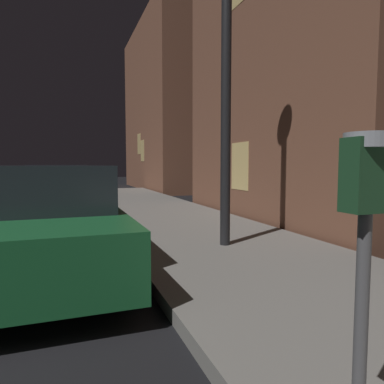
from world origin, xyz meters
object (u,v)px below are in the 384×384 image
(parking_meter, at_px, (365,219))
(car_green, at_px, (44,220))
(car_blue, at_px, (56,188))
(street_lamp, at_px, (226,30))

(parking_meter, xyz_separation_m, car_green, (-1.42, 3.89, -0.50))
(car_green, distance_m, car_blue, 6.58)
(car_green, bearing_deg, car_blue, 89.99)
(parking_meter, relative_size, car_green, 0.33)
(car_green, bearing_deg, street_lamp, 2.55)
(car_blue, bearing_deg, car_green, -90.01)
(car_green, height_order, street_lamp, street_lamp)
(parking_meter, relative_size, street_lamp, 0.28)
(parking_meter, height_order, car_blue, parking_meter)
(car_blue, bearing_deg, street_lamp, -67.45)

